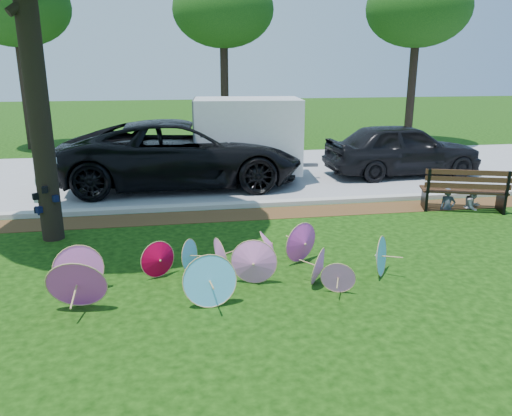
{
  "coord_description": "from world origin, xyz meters",
  "views": [
    {
      "loc": [
        -1.05,
        -7.13,
        3.6
      ],
      "look_at": [
        0.5,
        2.0,
        0.9
      ],
      "focal_mm": 35.0,
      "sensor_mm": 36.0,
      "label": 1
    }
  ],
  "objects_px": {
    "cargo_trailer": "(248,135)",
    "park_bench": "(463,189)",
    "parasol_pile": "(217,264)",
    "person_left": "(449,189)",
    "dark_pickup": "(402,149)",
    "person_right": "(475,187)",
    "black_van": "(183,154)"
  },
  "relations": [
    {
      "from": "person_right",
      "to": "black_van",
      "type": "bearing_deg",
      "value": 128.96
    },
    {
      "from": "parasol_pile",
      "to": "black_van",
      "type": "relative_size",
      "value": 0.81
    },
    {
      "from": "park_bench",
      "to": "person_left",
      "type": "distance_m",
      "value": 0.35
    },
    {
      "from": "black_van",
      "to": "cargo_trailer",
      "type": "bearing_deg",
      "value": -77.65
    },
    {
      "from": "dark_pickup",
      "to": "person_left",
      "type": "bearing_deg",
      "value": 168.46
    },
    {
      "from": "dark_pickup",
      "to": "person_left",
      "type": "relative_size",
      "value": 4.73
    },
    {
      "from": "black_van",
      "to": "park_bench",
      "type": "relative_size",
      "value": 3.42
    },
    {
      "from": "person_left",
      "to": "black_van",
      "type": "bearing_deg",
      "value": 162.12
    },
    {
      "from": "person_right",
      "to": "parasol_pile",
      "type": "bearing_deg",
      "value": -176.92
    },
    {
      "from": "cargo_trailer",
      "to": "person_right",
      "type": "xyz_separation_m",
      "value": [
        5.21,
        -4.18,
        -0.86
      ]
    },
    {
      "from": "person_left",
      "to": "park_bench",
      "type": "bearing_deg",
      "value": 3.7
    },
    {
      "from": "cargo_trailer",
      "to": "person_right",
      "type": "height_order",
      "value": "cargo_trailer"
    },
    {
      "from": "dark_pickup",
      "to": "park_bench",
      "type": "relative_size",
      "value": 2.44
    },
    {
      "from": "parasol_pile",
      "to": "person_left",
      "type": "height_order",
      "value": "person_left"
    },
    {
      "from": "parasol_pile",
      "to": "person_left",
      "type": "bearing_deg",
      "value": 29.4
    },
    {
      "from": "cargo_trailer",
      "to": "person_left",
      "type": "height_order",
      "value": "cargo_trailer"
    },
    {
      "from": "parasol_pile",
      "to": "dark_pickup",
      "type": "distance_m",
      "value": 10.19
    },
    {
      "from": "black_van",
      "to": "cargo_trailer",
      "type": "height_order",
      "value": "cargo_trailer"
    },
    {
      "from": "cargo_trailer",
      "to": "parasol_pile",
      "type": "bearing_deg",
      "value": -97.35
    },
    {
      "from": "parasol_pile",
      "to": "black_van",
      "type": "distance_m",
      "value": 7.27
    },
    {
      "from": "black_van",
      "to": "person_right",
      "type": "bearing_deg",
      "value": -117.19
    },
    {
      "from": "cargo_trailer",
      "to": "park_bench",
      "type": "height_order",
      "value": "cargo_trailer"
    },
    {
      "from": "parasol_pile",
      "to": "dark_pickup",
      "type": "xyz_separation_m",
      "value": [
        6.83,
        7.54,
        0.48
      ]
    },
    {
      "from": "person_left",
      "to": "cargo_trailer",
      "type": "bearing_deg",
      "value": 149.01
    },
    {
      "from": "park_bench",
      "to": "person_left",
      "type": "relative_size",
      "value": 1.94
    },
    {
      "from": "black_van",
      "to": "person_right",
      "type": "distance_m",
      "value": 8.17
    },
    {
      "from": "person_left",
      "to": "person_right",
      "type": "xyz_separation_m",
      "value": [
        0.7,
        0.0,
        0.03
      ]
    },
    {
      "from": "cargo_trailer",
      "to": "person_left",
      "type": "distance_m",
      "value": 6.21
    },
    {
      "from": "person_left",
      "to": "dark_pickup",
      "type": "bearing_deg",
      "value": 93.08
    },
    {
      "from": "person_left",
      "to": "person_right",
      "type": "distance_m",
      "value": 0.7
    },
    {
      "from": "black_van",
      "to": "person_right",
      "type": "xyz_separation_m",
      "value": [
        7.25,
        -3.74,
        -0.43
      ]
    },
    {
      "from": "cargo_trailer",
      "to": "dark_pickup",
      "type": "bearing_deg",
      "value": 3.62
    }
  ]
}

